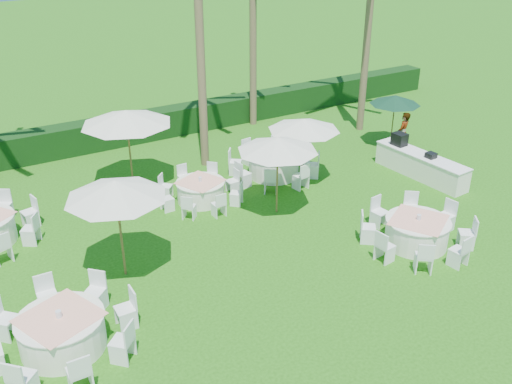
# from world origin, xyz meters

# --- Properties ---
(ground) EXTENTS (120.00, 120.00, 0.00)m
(ground) POSITION_xyz_m (0.00, 0.00, 0.00)
(ground) COLOR #1F530E
(ground) RESTS_ON ground
(hedge) EXTENTS (34.00, 1.00, 1.20)m
(hedge) POSITION_xyz_m (0.00, 12.00, 0.60)
(hedge) COLOR black
(hedge) RESTS_ON ground
(banquet_table_a) EXTENTS (3.48, 3.48, 1.04)m
(banquet_table_a) POSITION_xyz_m (-5.44, 0.23, 0.46)
(banquet_table_a) COLOR white
(banquet_table_a) RESTS_ON ground
(banquet_table_c) EXTENTS (3.38, 3.38, 1.01)m
(banquet_table_c) POSITION_xyz_m (4.87, -0.58, 0.45)
(banquet_table_c) COLOR white
(banquet_table_c) RESTS_ON ground
(banquet_table_e) EXTENTS (2.95, 2.95, 0.90)m
(banquet_table_e) POSITION_xyz_m (0.51, 5.33, 0.39)
(banquet_table_e) COLOR white
(banquet_table_e) RESTS_ON ground
(banquet_table_f) EXTENTS (3.44, 3.44, 1.03)m
(banquet_table_f) POSITION_xyz_m (3.82, 5.84, 0.45)
(banquet_table_f) COLOR white
(banquet_table_f) RESTS_ON ground
(umbrella_a) EXTENTS (2.71, 2.71, 2.89)m
(umbrella_a) POSITION_xyz_m (-3.23, 2.37, 2.63)
(umbrella_a) COLOR brown
(umbrella_a) RESTS_ON ground
(umbrella_b) EXTENTS (2.63, 2.63, 2.67)m
(umbrella_b) POSITION_xyz_m (2.35, 3.32, 2.43)
(umbrella_b) COLOR brown
(umbrella_b) RESTS_ON ground
(umbrella_c) EXTENTS (3.21, 3.21, 2.90)m
(umbrella_c) POSITION_xyz_m (-1.12, 7.68, 2.65)
(umbrella_c) COLOR brown
(umbrella_c) RESTS_ON ground
(umbrella_d) EXTENTS (2.61, 2.61, 2.45)m
(umbrella_d) POSITION_xyz_m (4.45, 4.86, 2.24)
(umbrella_d) COLOR brown
(umbrella_d) RESTS_ON ground
(umbrella_green) EXTENTS (2.11, 2.11, 2.24)m
(umbrella_green) POSITION_xyz_m (9.75, 5.86, 2.05)
(umbrella_green) COLOR brown
(umbrella_green) RESTS_ON ground
(buffet_table) EXTENTS (1.13, 3.96, 1.39)m
(buffet_table) POSITION_xyz_m (8.54, 2.97, 0.49)
(buffet_table) COLOR white
(buffet_table) RESTS_ON ground
(staff_person) EXTENTS (0.77, 0.66, 1.80)m
(staff_person) POSITION_xyz_m (9.50, 4.96, 0.90)
(staff_person) COLOR gray
(staff_person) RESTS_ON ground
(palm_d) EXTENTS (4.23, 4.38, 7.92)m
(palm_d) POSITION_xyz_m (6.11, 11.30, 4.40)
(palm_d) COLOR brown
(palm_d) RESTS_ON ground
(palm_e) EXTENTS (4.40, 3.95, 8.72)m
(palm_e) POSITION_xyz_m (9.96, 8.15, 4.81)
(palm_e) COLOR brown
(palm_e) RESTS_ON ground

